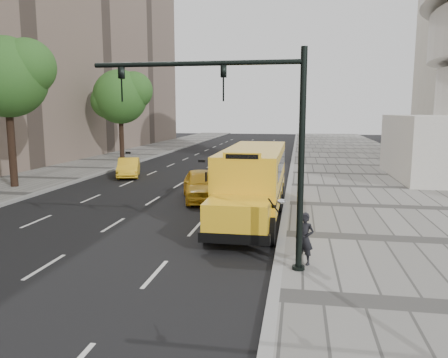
% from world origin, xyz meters
% --- Properties ---
extents(ground, '(140.00, 140.00, 0.00)m').
position_xyz_m(ground, '(0.00, 0.00, 0.00)').
color(ground, black).
rests_on(ground, ground).
extents(sidewalk_museum, '(12.00, 140.00, 0.15)m').
position_xyz_m(sidewalk_museum, '(12.00, 0.00, 0.07)').
color(sidewalk_museum, gray).
rests_on(sidewalk_museum, ground).
extents(curb_museum, '(0.30, 140.00, 0.15)m').
position_xyz_m(curb_museum, '(6.00, 0.00, 0.07)').
color(curb_museum, gray).
rests_on(curb_museum, ground).
extents(curb_far, '(0.30, 140.00, 0.15)m').
position_xyz_m(curb_far, '(-8.00, 0.00, 0.07)').
color(curb_far, gray).
rests_on(curb_far, ground).
extents(tree_b, '(5.30, 4.71, 9.01)m').
position_xyz_m(tree_b, '(-10.41, 2.07, 6.69)').
color(tree_b, black).
rests_on(tree_b, ground).
extents(tree_c, '(5.79, 5.15, 8.61)m').
position_xyz_m(tree_c, '(-10.40, 18.62, 6.08)').
color(tree_c, black).
rests_on(tree_c, ground).
extents(school_bus, '(2.96, 11.56, 3.19)m').
position_xyz_m(school_bus, '(4.50, -1.81, 1.76)').
color(school_bus, yellow).
rests_on(school_bus, ground).
extents(taxi_near, '(3.20, 5.10, 1.62)m').
position_xyz_m(taxi_near, '(1.49, 0.75, 0.81)').
color(taxi_near, yellow).
rests_on(taxi_near, ground).
extents(taxi_far, '(2.64, 4.34, 1.35)m').
position_xyz_m(taxi_far, '(-5.50, 7.88, 0.68)').
color(taxi_far, yellow).
rests_on(taxi_far, ground).
extents(pedestrian, '(0.67, 0.58, 1.57)m').
position_xyz_m(pedestrian, '(6.76, -8.83, 0.93)').
color(pedestrian, black).
rests_on(pedestrian, sidewalk_museum).
extents(traffic_signal, '(6.18, 0.36, 6.40)m').
position_xyz_m(traffic_signal, '(5.19, -9.31, 4.09)').
color(traffic_signal, black).
rests_on(traffic_signal, ground).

